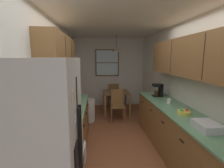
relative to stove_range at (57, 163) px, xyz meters
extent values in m
plane|color=brown|center=(0.99, 1.56, -0.47)|extent=(12.00, 12.00, 0.00)
cube|color=silver|center=(-0.36, 1.56, 0.80)|extent=(0.10, 9.00, 2.55)
cube|color=silver|center=(2.34, 1.56, 0.80)|extent=(0.10, 9.00, 2.55)
cube|color=silver|center=(0.99, 4.21, 0.80)|extent=(4.40, 0.10, 2.55)
cube|color=white|center=(0.99, 1.56, 2.12)|extent=(4.40, 9.00, 0.08)
cube|color=black|center=(0.38, -0.87, 0.63)|extent=(0.01, 0.15, 0.22)
cube|color=beige|center=(0.38, -0.92, 1.11)|extent=(0.01, 0.05, 0.07)
cube|color=white|center=(0.38, -0.84, 0.92)|extent=(0.01, 0.04, 0.05)
cube|color=white|center=(0.00, 0.00, -0.02)|extent=(0.62, 0.64, 0.90)
cube|color=black|center=(0.32, 0.00, -0.05)|extent=(0.01, 0.45, 0.30)
cube|color=silver|center=(0.34, 0.00, 0.16)|extent=(0.02, 0.51, 0.02)
cube|color=black|center=(0.00, 0.00, 0.44)|extent=(0.59, 0.61, 0.02)
cube|color=white|center=(-0.28, 0.00, 0.53)|extent=(0.06, 0.64, 0.20)
cylinder|color=#2D2D2D|center=(-0.14, -0.14, 0.45)|extent=(0.15, 0.15, 0.01)
cylinder|color=#2D2D2D|center=(-0.14, 0.14, 0.45)|extent=(0.15, 0.15, 0.01)
cylinder|color=#2D2D2D|center=(0.14, -0.14, 0.45)|extent=(0.15, 0.15, 0.01)
cylinder|color=#2D2D2D|center=(0.14, 0.14, 0.45)|extent=(0.15, 0.15, 0.01)
cube|color=silver|center=(-0.12, 0.00, 1.15)|extent=(0.38, 0.59, 0.34)
cube|color=black|center=(0.08, -0.06, 1.15)|extent=(0.01, 0.35, 0.22)
cube|color=#2D2D33|center=(0.08, 0.20, 1.15)|extent=(0.01, 0.12, 0.22)
cube|color=brown|center=(-0.01, 1.24, -0.04)|extent=(0.60, 1.82, 0.87)
cube|color=#60936B|center=(-0.01, 1.24, 0.41)|extent=(0.63, 1.84, 0.03)
cube|color=black|center=(0.31, 0.64, 0.23)|extent=(0.02, 0.10, 0.01)
cube|color=black|center=(0.31, 1.24, 0.23)|extent=(0.02, 0.10, 0.01)
cube|color=black|center=(0.31, 1.85, 0.23)|extent=(0.02, 0.10, 0.01)
cube|color=brown|center=(-0.15, 1.19, 1.38)|extent=(0.32, 1.92, 0.75)
cube|color=#2D2319|center=(0.02, 0.88, 1.38)|extent=(0.01, 0.01, 0.69)
cube|color=#2D2319|center=(0.02, 1.51, 1.38)|extent=(0.01, 0.01, 0.69)
cube|color=brown|center=(1.99, 0.66, -0.04)|extent=(0.60, 3.30, 0.87)
cube|color=#60936B|center=(1.99, 0.66, 0.41)|extent=(0.63, 3.32, 0.03)
cube|color=black|center=(1.68, 0.00, 0.23)|extent=(0.02, 0.10, 0.01)
cube|color=black|center=(1.68, 0.66, 0.23)|extent=(0.02, 0.10, 0.01)
cube|color=black|center=(1.68, 1.32, 0.23)|extent=(0.02, 0.10, 0.01)
cube|color=black|center=(1.68, 1.98, 0.23)|extent=(0.02, 0.10, 0.01)
cube|color=brown|center=(2.13, 0.61, 1.37)|extent=(0.32, 3.00, 0.68)
cube|color=#2D2319|center=(1.97, 0.11, 1.37)|extent=(0.01, 0.01, 0.63)
cube|color=#2D2319|center=(1.97, 1.10, 1.37)|extent=(0.01, 0.01, 0.63)
cube|color=brown|center=(1.15, 3.20, 0.24)|extent=(0.82, 0.82, 0.03)
cube|color=brown|center=(0.77, 2.81, -0.13)|extent=(0.06, 0.06, 0.69)
cube|color=brown|center=(1.53, 2.81, -0.13)|extent=(0.06, 0.06, 0.69)
cube|color=brown|center=(0.77, 3.58, -0.13)|extent=(0.06, 0.06, 0.69)
cube|color=brown|center=(1.53, 3.58, -0.13)|extent=(0.06, 0.06, 0.69)
cube|color=brown|center=(1.11, 2.51, -0.02)|extent=(0.42, 0.42, 0.04)
cube|color=brown|center=(1.12, 2.69, 0.20)|extent=(0.37, 0.05, 0.45)
cylinder|color=brown|center=(1.29, 2.32, -0.26)|extent=(0.04, 0.04, 0.43)
cylinder|color=brown|center=(0.92, 2.33, -0.26)|extent=(0.04, 0.04, 0.43)
cylinder|color=brown|center=(1.30, 2.68, -0.26)|extent=(0.04, 0.04, 0.43)
cylinder|color=brown|center=(0.94, 2.70, -0.26)|extent=(0.04, 0.04, 0.43)
cube|color=brown|center=(1.11, 3.89, -0.02)|extent=(0.42, 0.42, 0.04)
cube|color=brown|center=(1.12, 3.70, 0.20)|extent=(0.37, 0.05, 0.45)
cylinder|color=brown|center=(0.92, 4.06, -0.26)|extent=(0.04, 0.04, 0.43)
cylinder|color=brown|center=(1.28, 4.08, -0.26)|extent=(0.04, 0.04, 0.43)
cylinder|color=brown|center=(0.94, 3.69, -0.26)|extent=(0.04, 0.04, 0.43)
cylinder|color=brown|center=(1.30, 3.72, -0.26)|extent=(0.04, 0.04, 0.43)
cylinder|color=black|center=(1.15, 3.20, 1.86)|extent=(0.01, 0.01, 0.45)
cone|color=beige|center=(1.15, 3.20, 1.58)|extent=(0.31, 0.31, 0.10)
sphere|color=white|center=(1.15, 3.20, 1.60)|extent=(0.06, 0.06, 0.06)
cube|color=brown|center=(0.92, 4.14, 1.16)|extent=(0.88, 0.04, 0.99)
cube|color=silver|center=(0.92, 4.12, 1.16)|extent=(0.80, 0.01, 0.91)
cube|color=brown|center=(0.92, 4.12, 1.16)|extent=(0.80, 0.02, 0.03)
cylinder|color=white|center=(0.29, 2.57, -0.15)|extent=(0.33, 0.33, 0.65)
cylinder|color=red|center=(-0.01, 0.46, 0.52)|extent=(0.11, 0.11, 0.19)
cylinder|color=white|center=(-0.01, 0.46, 0.63)|extent=(0.12, 0.12, 0.02)
cube|color=white|center=(0.35, 0.16, 0.03)|extent=(0.02, 0.16, 0.24)
cube|color=black|center=(1.98, 1.74, 0.44)|extent=(0.22, 0.18, 0.02)
cube|color=black|center=(2.06, 1.74, 0.58)|extent=(0.06, 0.18, 0.31)
cube|color=black|center=(1.98, 1.74, 0.70)|extent=(0.22, 0.18, 0.06)
cylinder|color=#331E14|center=(1.96, 1.74, 0.51)|extent=(0.11, 0.11, 0.11)
cylinder|color=white|center=(1.99, 1.11, 0.48)|extent=(0.07, 0.07, 0.11)
torus|color=white|center=(2.04, 1.11, 0.49)|extent=(0.05, 0.01, 0.05)
cylinder|color=#E5D14C|center=(1.97, 0.49, 0.46)|extent=(0.21, 0.21, 0.06)
cylinder|color=black|center=(1.97, 0.49, 0.47)|extent=(0.17, 0.17, 0.03)
sphere|color=red|center=(2.02, 0.49, 0.49)|extent=(0.06, 0.06, 0.06)
sphere|color=green|center=(1.92, 0.48, 0.49)|extent=(0.06, 0.06, 0.06)
cube|color=silver|center=(1.96, -0.10, 0.48)|extent=(0.28, 0.34, 0.10)
camera|label=1|loc=(0.54, -1.99, 1.36)|focal=26.20mm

